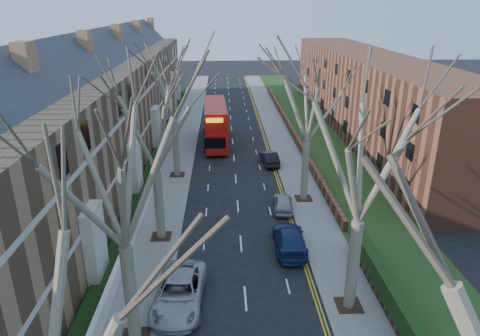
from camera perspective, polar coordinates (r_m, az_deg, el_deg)
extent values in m
cube|color=slate|center=(52.81, -7.53, 3.50)|extent=(3.00, 102.00, 0.12)
cube|color=slate|center=(53.07, 5.51, 3.67)|extent=(3.00, 102.00, 0.12)
cube|color=#93724B|center=(45.34, -18.59, 6.15)|extent=(9.00, 78.00, 10.00)
cube|color=#292A32|center=(44.30, -19.50, 13.66)|extent=(4.67, 78.00, 4.67)
cube|color=beige|center=(44.69, -12.87, 4.52)|extent=(0.12, 78.00, 0.35)
cube|color=beige|center=(43.86, -13.24, 8.91)|extent=(0.12, 78.00, 0.35)
cube|color=brown|center=(58.30, 16.58, 9.49)|extent=(8.00, 54.00, 10.00)
cube|color=brown|center=(56.97, 6.70, 5.37)|extent=(0.35, 54.00, 0.90)
cube|color=white|center=(45.29, -10.47, 1.09)|extent=(0.30, 78.00, 1.00)
cube|color=#223D16|center=(53.83, 10.27, 3.78)|extent=(6.00, 102.00, 0.06)
cylinder|color=brown|center=(22.04, -14.38, -16.01)|extent=(0.64, 0.64, 5.25)
cylinder|color=brown|center=(30.53, -10.74, -4.85)|extent=(0.64, 0.64, 5.07)
cube|color=#2D2116|center=(31.69, -10.43, -8.96)|extent=(1.40, 1.40, 0.05)
cylinder|color=brown|center=(41.54, -8.53, 2.48)|extent=(0.60, 0.60, 5.25)
cube|color=#2D2116|center=(42.44, -8.35, -0.86)|extent=(1.40, 1.40, 0.05)
cylinder|color=brown|center=(24.18, 14.84, -12.41)|extent=(0.64, 0.64, 5.25)
cube|color=#2D2116|center=(25.68, 14.28, -17.29)|extent=(1.40, 1.40, 0.05)
cylinder|color=brown|center=(36.33, 8.67, -0.42)|extent=(0.60, 0.60, 5.07)
cube|color=#2D2116|center=(37.32, 8.46, -4.03)|extent=(1.40, 1.40, 0.05)
cube|color=#B1150C|center=(51.63, -3.26, 4.89)|extent=(3.01, 11.42, 2.27)
cube|color=#B1150C|center=(51.08, -3.31, 7.22)|extent=(2.98, 10.85, 2.06)
cube|color=black|center=(51.51, -3.27, 5.39)|extent=(2.99, 10.51, 0.93)
cube|color=black|center=(51.05, -3.31, 7.34)|extent=(2.98, 10.29, 0.93)
imported|color=#A6A7AC|center=(24.98, -8.07, -16.07)|extent=(3.02, 5.91, 1.60)
imported|color=navy|center=(29.84, 6.62, -9.41)|extent=(2.25, 5.19, 1.49)
imported|color=#989BA0|center=(35.15, 5.76, -4.61)|extent=(1.84, 3.90, 1.29)
imported|color=black|center=(44.96, 3.96, 1.34)|extent=(1.83, 4.27, 1.37)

